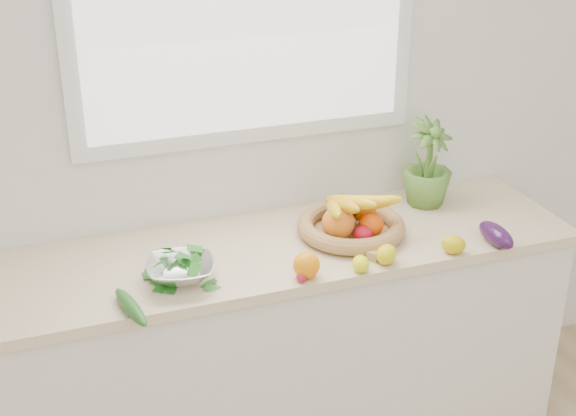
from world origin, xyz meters
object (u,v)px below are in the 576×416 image
object	(u,v)px
apple	(363,235)
potted_herb	(428,163)
fruit_basket	(350,221)
cucumber	(131,307)
eggplant	(496,235)
colander_with_spinach	(181,266)

from	to	relation	value
apple	potted_herb	xyz separation A→B (m)	(0.38, 0.23, 0.14)
potted_herb	apple	bearing A→B (deg)	-148.43
apple	fruit_basket	size ratio (longest dim) A/B	0.14
apple	cucumber	world-z (taller)	apple
apple	cucumber	size ratio (longest dim) A/B	0.30
cucumber	fruit_basket	bearing A→B (deg)	17.17
eggplant	colander_with_spinach	bearing A→B (deg)	173.90
potted_herb	fruit_basket	bearing A→B (deg)	-159.09
apple	fruit_basket	bearing A→B (deg)	99.50
potted_herb	fruit_basket	world-z (taller)	potted_herb
potted_herb	colander_with_spinach	bearing A→B (deg)	-165.32
cucumber	colander_with_spinach	size ratio (longest dim) A/B	0.93
eggplant	fruit_basket	world-z (taller)	fruit_basket
fruit_basket	colander_with_spinach	xyz separation A→B (m)	(-0.67, -0.13, 0.00)
colander_with_spinach	eggplant	bearing A→B (deg)	-6.10
eggplant	cucumber	world-z (taller)	eggplant
potted_herb	eggplant	bearing A→B (deg)	-80.01
eggplant	fruit_basket	xyz separation A→B (m)	(-0.46, 0.25, 0.02)
eggplant	fruit_basket	bearing A→B (deg)	151.88
apple	fruit_basket	world-z (taller)	fruit_basket
apple	eggplant	xyz separation A→B (m)	(0.45, -0.16, 0.00)
apple	eggplant	distance (m)	0.48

